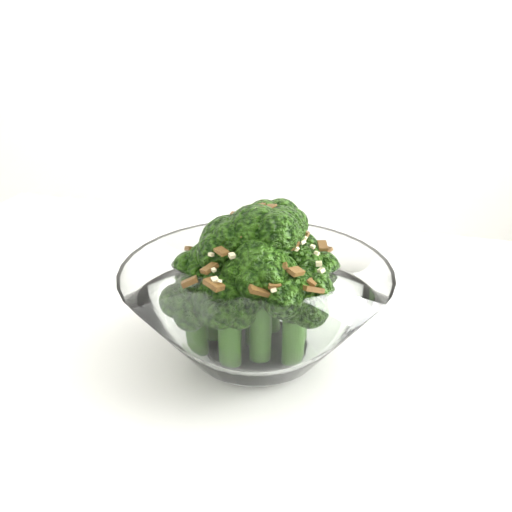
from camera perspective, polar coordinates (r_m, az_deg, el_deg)
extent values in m
cube|color=white|center=(0.41, 18.70, -21.84)|extent=(1.42, 1.21, 0.04)
cylinder|color=white|center=(1.04, -18.05, -16.64)|extent=(0.04, 0.04, 0.71)
cylinder|color=white|center=(0.47, 0.00, -9.44)|extent=(0.09, 0.09, 0.01)
cylinder|color=#2D5817|center=(0.45, 0.00, -4.33)|extent=(0.02, 0.02, 0.08)
sphere|color=#295610|center=(0.42, 0.00, 1.93)|extent=(0.05, 0.05, 0.05)
cylinder|color=#2D5817|center=(0.45, -5.94, -7.70)|extent=(0.02, 0.02, 0.04)
sphere|color=#295610|center=(0.43, -6.11, -4.44)|extent=(0.04, 0.04, 0.04)
cylinder|color=#2D5817|center=(0.49, 4.54, -4.48)|extent=(0.02, 0.02, 0.04)
sphere|color=#295610|center=(0.47, 4.66, -1.37)|extent=(0.04, 0.04, 0.04)
cylinder|color=#2D5817|center=(0.47, 1.42, -3.45)|extent=(0.02, 0.02, 0.07)
sphere|color=#295610|center=(0.45, 1.48, 2.05)|extent=(0.05, 0.05, 0.05)
cylinder|color=#2D5817|center=(0.46, -2.54, -4.43)|extent=(0.02, 0.02, 0.07)
sphere|color=#295610|center=(0.43, -2.65, 1.06)|extent=(0.05, 0.05, 0.05)
cylinder|color=#2D5817|center=(0.46, 4.14, -5.45)|extent=(0.02, 0.02, 0.06)
sphere|color=#295610|center=(0.44, 4.29, -1.16)|extent=(0.04, 0.04, 0.04)
cylinder|color=#2D5817|center=(0.43, -2.66, -8.31)|extent=(0.02, 0.02, 0.05)
sphere|color=#295610|center=(0.41, -2.75, -4.36)|extent=(0.04, 0.04, 0.04)
cylinder|color=#2D5817|center=(0.43, 0.43, -6.57)|extent=(0.02, 0.02, 0.07)
sphere|color=#295610|center=(0.41, 0.45, -1.13)|extent=(0.04, 0.04, 0.04)
cylinder|color=#2D5817|center=(0.43, 3.78, -8.06)|extent=(0.02, 0.02, 0.05)
sphere|color=#295610|center=(0.41, 3.91, -3.95)|extent=(0.04, 0.04, 0.04)
cylinder|color=#2D5817|center=(0.49, -0.13, -3.90)|extent=(0.02, 0.02, 0.04)
sphere|color=#295610|center=(0.48, -0.13, -0.70)|extent=(0.04, 0.04, 0.04)
cylinder|color=#2D5817|center=(0.46, -4.34, -5.29)|extent=(0.02, 0.02, 0.05)
sphere|color=#295610|center=(0.45, -4.49, -1.15)|extent=(0.04, 0.04, 0.04)
cube|color=brown|center=(0.39, -4.24, -2.85)|extent=(0.02, 0.02, 0.01)
cube|color=brown|center=(0.42, 0.27, 4.79)|extent=(0.01, 0.02, 0.01)
cube|color=brown|center=(0.42, 1.22, 4.65)|extent=(0.02, 0.02, 0.01)
cube|color=brown|center=(0.48, 1.61, 2.48)|extent=(0.02, 0.02, 0.01)
cube|color=brown|center=(0.39, 2.20, -1.17)|extent=(0.01, 0.01, 0.01)
cube|color=brown|center=(0.45, -6.56, 0.71)|extent=(0.01, 0.01, 0.01)
cube|color=brown|center=(0.39, 4.00, -1.55)|extent=(0.01, 0.01, 0.01)
cube|color=brown|center=(0.41, -6.66, -2.58)|extent=(0.01, 0.01, 0.01)
cube|color=brown|center=(0.39, 0.37, -3.52)|extent=(0.02, 0.01, 0.01)
cube|color=brown|center=(0.44, 6.67, 1.03)|extent=(0.01, 0.01, 0.01)
cube|color=brown|center=(0.43, 3.63, 2.92)|extent=(0.01, 0.01, 0.01)
cube|color=brown|center=(0.40, 5.76, -2.52)|extent=(0.01, 0.01, 0.01)
cube|color=brown|center=(0.41, -1.37, 2.23)|extent=(0.01, 0.01, 0.00)
cube|color=brown|center=(0.39, 1.69, -2.48)|extent=(0.01, 0.01, 0.01)
cube|color=brown|center=(0.40, 5.70, -3.31)|extent=(0.02, 0.01, 0.01)
cube|color=brown|center=(0.41, 2.89, 0.67)|extent=(0.01, 0.01, 0.01)
cube|color=brown|center=(0.47, 1.52, 2.59)|extent=(0.01, 0.02, 0.01)
cube|color=brown|center=(0.44, -1.84, 4.13)|extent=(0.01, 0.01, 0.00)
cube|color=brown|center=(0.40, -3.46, 0.47)|extent=(0.01, 0.01, 0.00)
cube|color=brown|center=(0.47, 0.41, 2.84)|extent=(0.02, 0.02, 0.00)
cube|color=brown|center=(0.40, -4.69, -1.23)|extent=(0.01, 0.01, 0.01)
cube|color=brown|center=(0.41, 0.10, 4.02)|extent=(0.01, 0.01, 0.01)
cube|color=brown|center=(0.44, 4.55, 2.35)|extent=(0.01, 0.01, 0.01)
cube|color=brown|center=(0.41, 1.13, 2.98)|extent=(0.02, 0.02, 0.01)
cube|color=brown|center=(0.46, -4.14, 2.45)|extent=(0.01, 0.01, 0.01)
cube|color=brown|center=(0.41, 3.27, 1.42)|extent=(0.02, 0.01, 0.01)
cube|color=brown|center=(0.43, -2.68, 3.15)|extent=(0.02, 0.01, 0.01)
cube|color=brown|center=(0.42, 3.88, 2.27)|extent=(0.01, 0.02, 0.01)
cube|color=brown|center=(0.46, -4.38, 2.23)|extent=(0.01, 0.01, 0.00)
cube|color=brown|center=(0.43, -1.08, 3.80)|extent=(0.01, 0.01, 0.01)
cube|color=brown|center=(0.42, 0.19, 4.86)|extent=(0.01, 0.01, 0.01)
cube|color=brown|center=(0.45, 6.87, 0.59)|extent=(0.01, 0.01, 0.01)
cube|color=brown|center=(0.47, -4.82, 1.46)|extent=(0.01, 0.01, 0.01)
cube|color=brown|center=(0.46, 0.94, 3.55)|extent=(0.02, 0.01, 0.01)
cube|color=brown|center=(0.43, 0.12, 4.90)|extent=(0.01, 0.01, 0.01)
cube|color=brown|center=(0.47, -3.98, 2.34)|extent=(0.02, 0.01, 0.01)
cube|color=beige|center=(0.41, 0.27, 3.63)|extent=(0.00, 0.00, 0.00)
cube|color=beige|center=(0.43, 3.31, 3.27)|extent=(0.00, 0.00, 0.00)
cube|color=beige|center=(0.46, 1.91, 3.23)|extent=(0.00, 0.00, 0.00)
cube|color=beige|center=(0.42, 6.31, -0.77)|extent=(0.01, 0.01, 0.00)
cube|color=beige|center=(0.43, 4.88, 1.81)|extent=(0.01, 0.00, 0.00)
cube|color=beige|center=(0.43, 5.68, 0.93)|extent=(0.00, 0.00, 0.00)
cube|color=beige|center=(0.41, -4.51, 0.16)|extent=(0.00, 0.00, 0.00)
cube|color=beige|center=(0.41, -3.02, 1.28)|extent=(0.00, 0.00, 0.00)
cube|color=beige|center=(0.44, -4.40, 2.13)|extent=(0.01, 0.01, 0.00)
cube|color=beige|center=(0.46, 1.73, 3.16)|extent=(0.01, 0.01, 0.01)
cube|color=beige|center=(0.47, -0.81, 3.14)|extent=(0.00, 0.00, 0.00)
cube|color=beige|center=(0.40, -2.43, 0.04)|extent=(0.01, 0.01, 0.00)
cube|color=beige|center=(0.42, 1.95, 3.85)|extent=(0.00, 0.00, 0.00)
cube|color=beige|center=(0.38, 1.74, -3.39)|extent=(0.00, 0.00, 0.00)
cube|color=beige|center=(0.46, -2.95, 3.01)|extent=(0.01, 0.01, 0.00)
cube|color=beige|center=(0.43, -2.02, 3.52)|extent=(0.01, 0.00, 0.00)
cube|color=beige|center=(0.46, 2.73, 2.54)|extent=(0.00, 0.00, 0.00)
cube|color=beige|center=(0.46, -4.59, 2.34)|extent=(0.00, 0.00, 0.00)
cube|color=beige|center=(0.42, 4.63, 1.44)|extent=(0.01, 0.01, 0.00)
cube|color=beige|center=(0.40, -4.25, -1.40)|extent=(0.00, 0.00, 0.00)
cube|color=beige|center=(0.47, 2.96, 2.61)|extent=(0.01, 0.01, 0.00)
cube|color=beige|center=(0.41, -0.29, 4.60)|extent=(0.01, 0.01, 0.00)
cube|color=beige|center=(0.45, -4.43, 2.53)|extent=(0.00, 0.01, 0.01)
cube|color=beige|center=(0.44, 1.55, 4.06)|extent=(0.01, 0.01, 0.00)
cube|color=beige|center=(0.42, 6.10, 0.29)|extent=(0.01, 0.00, 0.00)
cube|color=beige|center=(0.43, -4.19, 2.34)|extent=(0.01, 0.01, 0.00)
cube|color=beige|center=(0.42, 3.24, 2.61)|extent=(0.00, 0.00, 0.00)
cube|color=beige|center=(0.39, -4.13, -2.42)|extent=(0.01, 0.01, 0.00)
cube|color=beige|center=(0.41, 4.00, 0.81)|extent=(0.01, 0.01, 0.01)
cube|color=beige|center=(0.41, 6.52, -1.46)|extent=(0.01, 0.01, 0.00)
cube|color=beige|center=(0.39, -3.71, -2.52)|extent=(0.00, 0.00, 0.00)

